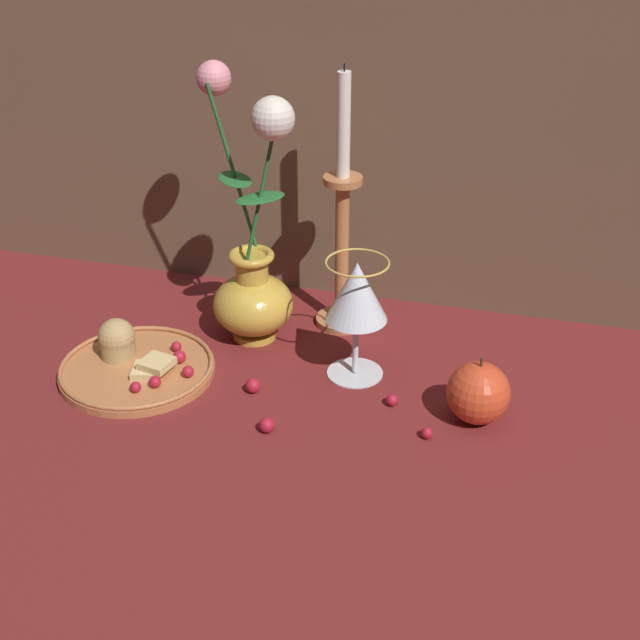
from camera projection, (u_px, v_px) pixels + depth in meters
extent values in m
plane|color=maroon|center=(293.00, 374.00, 1.21)|extent=(2.40, 2.40, 0.00)
cylinder|color=gold|center=(254.00, 333.00, 1.29)|extent=(0.06, 0.06, 0.01)
ellipsoid|color=gold|center=(253.00, 304.00, 1.27)|extent=(0.11, 0.11, 0.09)
cylinder|color=gold|center=(252.00, 271.00, 1.24)|extent=(0.05, 0.05, 0.05)
torus|color=gold|center=(251.00, 256.00, 1.23)|extent=(0.06, 0.06, 0.01)
cylinder|color=#23662D|center=(233.00, 170.00, 1.19)|extent=(0.05, 0.03, 0.24)
ellipsoid|color=#23662D|center=(235.00, 179.00, 1.19)|extent=(0.08, 0.08, 0.00)
sphere|color=pink|center=(214.00, 78.00, 1.14)|extent=(0.05, 0.05, 0.05)
cylinder|color=#23662D|center=(261.00, 191.00, 1.17)|extent=(0.05, 0.02, 0.20)
ellipsoid|color=#23662D|center=(260.00, 198.00, 1.17)|extent=(0.08, 0.08, 0.00)
sphere|color=silver|center=(273.00, 118.00, 1.10)|extent=(0.06, 0.06, 0.06)
cylinder|color=#B77042|center=(137.00, 370.00, 1.20)|extent=(0.21, 0.21, 0.01)
torus|color=#B77042|center=(137.00, 365.00, 1.20)|extent=(0.21, 0.21, 0.01)
cylinder|color=tan|center=(118.00, 346.00, 1.22)|extent=(0.05, 0.05, 0.03)
sphere|color=tan|center=(117.00, 337.00, 1.21)|extent=(0.05, 0.05, 0.05)
cube|color=#DBBC7A|center=(148.00, 370.00, 1.19)|extent=(0.05, 0.05, 0.01)
cube|color=#DBBC7A|center=(157.00, 363.00, 1.18)|extent=(0.05, 0.05, 0.01)
sphere|color=#AD192D|center=(136.00, 387.00, 1.15)|extent=(0.01, 0.01, 0.01)
sphere|color=#AD192D|center=(155.00, 382.00, 1.16)|extent=(0.02, 0.02, 0.02)
sphere|color=#AD192D|center=(188.00, 372.00, 1.18)|extent=(0.02, 0.02, 0.02)
sphere|color=#AD192D|center=(179.00, 357.00, 1.21)|extent=(0.02, 0.02, 0.02)
sphere|color=#AD192D|center=(177.00, 346.00, 1.24)|extent=(0.01, 0.01, 0.01)
cylinder|color=silver|center=(355.00, 372.00, 1.21)|extent=(0.08, 0.08, 0.00)
cylinder|color=silver|center=(356.00, 345.00, 1.18)|extent=(0.01, 0.01, 0.08)
cone|color=silver|center=(357.00, 291.00, 1.14)|extent=(0.08, 0.08, 0.08)
cone|color=#E5CC66|center=(357.00, 300.00, 1.15)|extent=(0.07, 0.07, 0.06)
torus|color=gold|center=(357.00, 263.00, 1.12)|extent=(0.08, 0.08, 0.00)
cylinder|color=#B77042|center=(341.00, 320.00, 1.32)|extent=(0.07, 0.07, 0.01)
cylinder|color=#B77042|center=(342.00, 253.00, 1.27)|extent=(0.02, 0.02, 0.21)
cylinder|color=#B77042|center=(343.00, 180.00, 1.22)|extent=(0.05, 0.05, 0.01)
cylinder|color=white|center=(344.00, 126.00, 1.18)|extent=(0.02, 0.02, 0.14)
cylinder|color=black|center=(344.00, 67.00, 1.14)|extent=(0.00, 0.00, 0.01)
sphere|color=#D14223|center=(478.00, 393.00, 1.10)|extent=(0.08, 0.08, 0.08)
cylinder|color=#4C3319|center=(482.00, 362.00, 1.07)|extent=(0.00, 0.00, 0.01)
sphere|color=#AD192D|center=(427.00, 433.00, 1.08)|extent=(0.01, 0.01, 0.01)
sphere|color=#AD192D|center=(392.00, 400.00, 1.14)|extent=(0.02, 0.02, 0.02)
sphere|color=#AD192D|center=(267.00, 425.00, 1.09)|extent=(0.02, 0.02, 0.02)
sphere|color=#AD192D|center=(253.00, 386.00, 1.16)|extent=(0.02, 0.02, 0.02)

